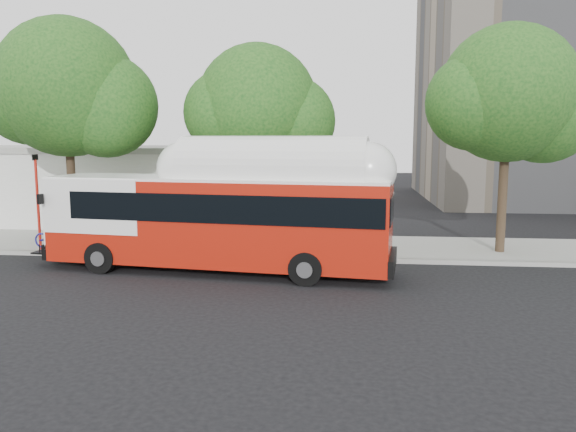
% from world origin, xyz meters
% --- Properties ---
extents(ground, '(120.00, 120.00, 0.00)m').
position_xyz_m(ground, '(0.00, 0.00, 0.00)').
color(ground, black).
rests_on(ground, ground).
extents(sidewalk, '(60.00, 5.00, 0.15)m').
position_xyz_m(sidewalk, '(0.00, 6.50, 0.07)').
color(sidewalk, gray).
rests_on(sidewalk, ground).
extents(curb_strip, '(60.00, 0.30, 0.15)m').
position_xyz_m(curb_strip, '(0.00, 3.90, 0.07)').
color(curb_strip, gray).
rests_on(curb_strip, ground).
extents(red_curb_segment, '(10.00, 0.32, 0.16)m').
position_xyz_m(red_curb_segment, '(-3.00, 3.90, 0.08)').
color(red_curb_segment, maroon).
rests_on(red_curb_segment, ground).
extents(street_tree_left, '(6.67, 5.80, 9.74)m').
position_xyz_m(street_tree_left, '(-8.53, 5.56, 6.60)').
color(street_tree_left, '#2D2116').
rests_on(street_tree_left, ground).
extents(street_tree_mid, '(5.75, 5.00, 8.62)m').
position_xyz_m(street_tree_mid, '(-0.59, 6.06, 5.91)').
color(street_tree_mid, '#2D2116').
rests_on(street_tree_mid, ground).
extents(street_tree_right, '(6.21, 5.40, 9.18)m').
position_xyz_m(street_tree_right, '(9.44, 5.86, 6.26)').
color(street_tree_right, '#2D2116').
rests_on(street_tree_right, ground).
extents(low_commercial_bldg, '(16.20, 10.20, 4.25)m').
position_xyz_m(low_commercial_bldg, '(-14.00, 14.00, 2.15)').
color(low_commercial_bldg, silver).
rests_on(low_commercial_bldg, ground).
extents(transit_bus, '(13.27, 4.16, 3.87)m').
position_xyz_m(transit_bus, '(-1.71, 1.85, 1.81)').
color(transit_bus, '#A6190B').
rests_on(transit_bus, ground).
extents(signal_pole, '(0.12, 0.39, 4.08)m').
position_xyz_m(signal_pole, '(-9.91, 4.33, 2.10)').
color(signal_pole, red).
rests_on(signal_pole, ground).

